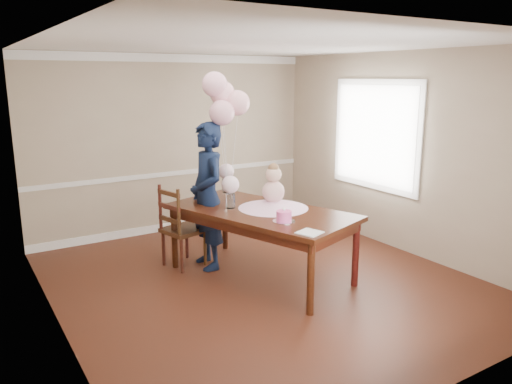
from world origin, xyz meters
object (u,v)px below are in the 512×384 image
object	(u,v)px
dining_chair_seat	(184,230)
woman	(208,196)
dining_table_top	(261,212)
birthday_cake	(284,216)

from	to	relation	value
dining_chair_seat	woman	world-z (taller)	woman
dining_table_top	dining_chair_seat	xyz separation A→B (m)	(-0.64, 0.82, -0.33)
birthday_cake	woman	size ratio (longest dim) A/B	0.09
dining_chair_seat	woman	bearing A→B (deg)	-50.44
dining_table_top	woman	distance (m)	0.75
dining_chair_seat	woman	size ratio (longest dim) A/B	0.25
dining_table_top	birthday_cake	distance (m)	0.55
woman	dining_chair_seat	bearing A→B (deg)	-120.46
dining_table_top	birthday_cake	world-z (taller)	birthday_cake
dining_table_top	dining_chair_seat	world-z (taller)	dining_table_top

